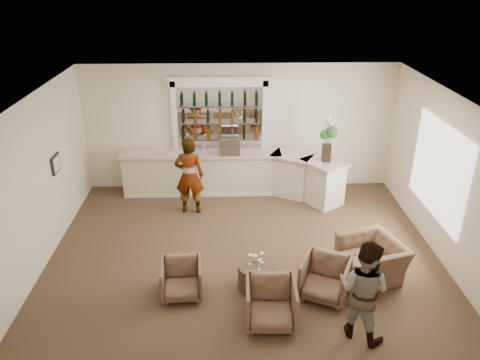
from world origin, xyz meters
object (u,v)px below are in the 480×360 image
armchair_far (372,259)px  armchair_right (325,278)px  espresso_machine (229,146)px  sommelier (189,176)px  armchair_center (271,303)px  armchair_left (182,279)px  flower_vase (328,136)px  bar_counter (234,173)px  cocktail_table (256,276)px  guest (363,290)px

armchair_far → armchair_right: bearing=-78.6°
armchair_right → espresso_machine: 4.61m
sommelier → armchair_far: 4.57m
armchair_center → espresso_machine: bearing=99.3°
armchair_left → flower_vase: bearing=43.4°
bar_counter → armchair_center: 4.93m
sommelier → espresso_machine: (0.96, 0.91, 0.41)m
bar_counter → espresso_machine: espresso_machine is taller
cocktail_table → armchair_left: 1.38m
sommelier → armchair_far: sommelier is taller
guest → espresso_machine: (-2.04, 5.17, 0.49)m
guest → armchair_left: 3.20m
bar_counter → armchair_far: bearing=-54.8°
flower_vase → armchair_left: bearing=-132.7°
sommelier → armchair_right: bearing=132.2°
bar_counter → armchair_far: 4.48m
armchair_center → flower_vase: (1.71, 4.30, 1.39)m
sommelier → armchair_left: size_ratio=2.54×
armchair_left → armchair_center: 1.73m
cocktail_table → espresso_machine: (-0.45, 3.93, 1.11)m
cocktail_table → sommelier: size_ratio=0.37×
armchair_right → flower_vase: size_ratio=0.73×
flower_vase → cocktail_table: bearing=-119.2°
guest → armchair_left: bearing=18.2°
cocktail_table → guest: size_ratio=0.40×
guest → armchair_center: size_ratio=2.04×
cocktail_table → armchair_right: (1.22, -0.26, 0.13)m
armchair_left → guest: bearing=-24.2°
sommelier → espresso_machine: size_ratio=3.78×
sommelier → flower_vase: 3.43m
bar_counter → armchair_center: bar_counter is taller
armchair_left → sommelier: bearing=86.9°
armchair_right → bar_counter: bearing=135.0°
armchair_right → espresso_machine: bearing=136.4°
bar_counter → cocktail_table: 4.00m
armchair_right → armchair_far: bearing=54.0°
armchair_far → bar_counter: bearing=-162.8°
guest → espresso_machine: bearing=-29.9°
armchair_far → flower_vase: size_ratio=1.01×
bar_counter → armchair_left: (-1.02, -4.13, -0.23)m
sommelier → espresso_machine: bearing=-133.2°
flower_vase → sommelier: bearing=-173.8°
armchair_left → armchair_right: (2.59, -0.10, 0.04)m
bar_counter → armchair_far: size_ratio=4.95×
cocktail_table → armchair_center: (0.18, -0.92, 0.14)m
bar_counter → armchair_center: size_ratio=6.69×
armchair_left → armchair_center: (1.55, -0.77, 0.05)m
cocktail_table → armchair_left: (-1.37, -0.15, 0.09)m
guest → armchair_left: size_ratio=2.33×
bar_counter → armchair_center: bearing=-83.8°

